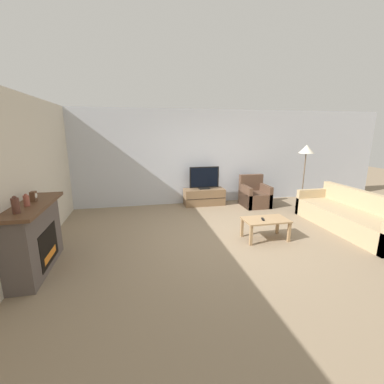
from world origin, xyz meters
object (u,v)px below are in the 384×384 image
(mantel_vase_left, at_px, (15,205))
(mantel_clock, at_px, (34,196))
(mantel_vase_centre_left, at_px, (26,200))
(remote, at_px, (263,219))
(tv, at_px, (204,179))
(couch, at_px, (351,217))
(tv_stand, at_px, (204,197))
(floor_lamp, at_px, (306,152))
(armchair, at_px, (254,196))
(fireplace, at_px, (34,237))
(coffee_table, at_px, (266,222))

(mantel_vase_left, distance_m, mantel_clock, 0.60)
(mantel_vase_left, relative_size, mantel_vase_centre_left, 1.30)
(remote, bearing_deg, tv, 117.80)
(mantel_vase_left, height_order, couch, mantel_vase_left)
(tv_stand, bearing_deg, couch, -44.16)
(floor_lamp, bearing_deg, armchair, 159.75)
(armchair, distance_m, floor_lamp, 1.80)
(armchair, bearing_deg, mantel_vase_centre_left, -150.91)
(fireplace, xyz_separation_m, couch, (6.04, 0.41, -0.27))
(coffee_table, bearing_deg, fireplace, -175.18)
(mantel_vase_left, xyz_separation_m, tv, (3.41, 3.40, -0.40))
(tv, distance_m, remote, 2.71)
(tv, xyz_separation_m, coffee_table, (0.56, -2.62, -0.42))
(fireplace, relative_size, mantel_vase_left, 6.32)
(fireplace, distance_m, tv_stand, 4.54)
(tv_stand, distance_m, tv, 0.54)
(mantel_vase_centre_left, height_order, couch, mantel_vase_centre_left)
(tv, height_order, armchair, tv)
(tv_stand, bearing_deg, fireplace, -139.20)
(fireplace, distance_m, floor_lamp, 6.45)
(fireplace, height_order, tv_stand, fireplace)
(remote, bearing_deg, mantel_vase_left, -151.56)
(couch, bearing_deg, fireplace, -176.09)
(coffee_table, bearing_deg, mantel_vase_centre_left, -173.56)
(fireplace, relative_size, coffee_table, 1.71)
(mantel_clock, height_order, floor_lamp, floor_lamp)
(tv_stand, bearing_deg, armchair, -16.45)
(tv_stand, bearing_deg, tv, -90.00)
(tv, bearing_deg, armchair, -16.36)
(fireplace, height_order, couch, fireplace)
(mantel_vase_left, distance_m, coffee_table, 4.12)
(remote, height_order, couch, couch)
(fireplace, relative_size, remote, 9.62)
(mantel_vase_left, bearing_deg, coffee_table, 11.17)
(fireplace, xyz_separation_m, mantel_vase_centre_left, (0.02, -0.11, 0.60))
(couch, bearing_deg, mantel_vase_left, -171.88)
(mantel_clock, relative_size, tv_stand, 0.13)
(mantel_clock, distance_m, coffee_table, 4.05)
(tv, bearing_deg, mantel_vase_left, -135.06)
(couch, bearing_deg, coffee_table, -177.85)
(tv, relative_size, armchair, 0.99)
(remote, bearing_deg, coffee_table, 34.15)
(armchair, bearing_deg, mantel_vase_left, -147.94)
(fireplace, distance_m, couch, 6.06)
(fireplace, bearing_deg, couch, 3.91)
(tv, bearing_deg, floor_lamp, -18.20)
(armchair, xyz_separation_m, couch, (1.24, -2.14, -0.01))
(fireplace, height_order, mantel_clock, mantel_clock)
(mantel_clock, xyz_separation_m, tv, (3.41, 2.81, -0.36))
(tv, bearing_deg, coffee_table, -77.97)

